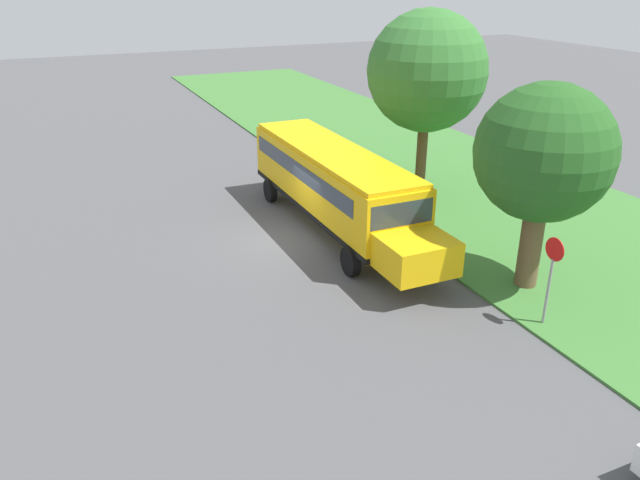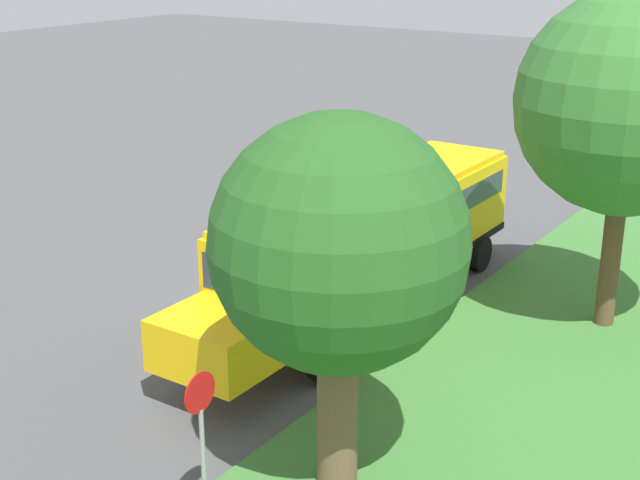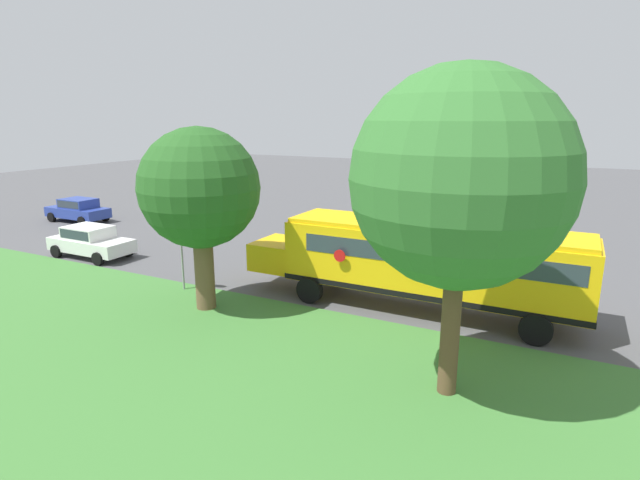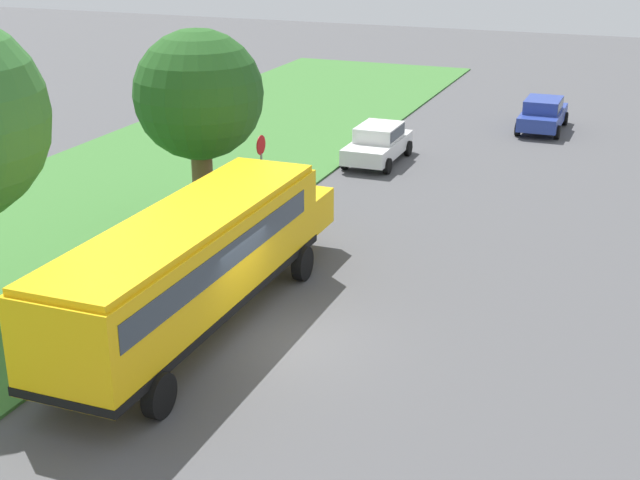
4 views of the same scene
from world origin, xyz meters
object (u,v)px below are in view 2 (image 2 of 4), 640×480
stop_sign (202,430)px  school_bus (370,235)px  oak_tree_roadside_mid (336,247)px  oak_tree_beside_bus (631,102)px

stop_sign → school_bus: bearing=-75.2°
oak_tree_roadside_mid → stop_sign: bearing=60.9°
school_bus → stop_sign: school_bus is taller
oak_tree_roadside_mid → stop_sign: 3.56m
oak_tree_roadside_mid → stop_sign: oak_tree_roadside_mid is taller
school_bus → oak_tree_beside_bus: bearing=-157.9°
school_bus → oak_tree_beside_bus: (-5.39, -2.19, 3.55)m
school_bus → oak_tree_beside_bus: 6.82m
oak_tree_roadside_mid → stop_sign: size_ratio=2.39×
school_bus → oak_tree_roadside_mid: 8.22m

